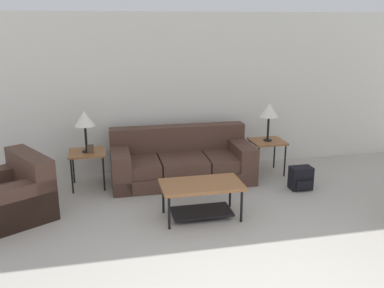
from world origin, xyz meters
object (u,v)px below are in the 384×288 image
object	(u,v)px
table_lamp_left	(85,119)
backpack	(301,178)
side_table_left	(87,155)
coffee_table	(201,192)
table_lamp_right	(269,111)
armchair	(6,197)
couch	(181,162)
side_table_right	(267,144)

from	to	relation	value
table_lamp_left	backpack	xyz separation A→B (m)	(3.14, -0.78, -0.89)
side_table_left	table_lamp_left	xyz separation A→B (m)	(0.00, -0.00, 0.55)
coffee_table	table_lamp_right	bearing A→B (deg)	43.98
armchair	table_lamp_right	size ratio (longest dim) A/B	2.27
couch	table_lamp_left	distance (m)	1.64
side_table_right	backpack	distance (m)	0.88
backpack	couch	bearing A→B (deg)	155.50
backpack	coffee_table	bearing A→B (deg)	-159.80
table_lamp_left	table_lamp_right	size ratio (longest dim) A/B	1.00
coffee_table	backpack	size ratio (longest dim) A/B	2.99
side_table_left	table_lamp_left	size ratio (longest dim) A/B	0.90
coffee_table	table_lamp_right	distance (m)	2.15
table_lamp_left	table_lamp_right	xyz separation A→B (m)	(2.89, 0.00, 0.00)
side_table_right	table_lamp_left	bearing A→B (deg)	-180.00
side_table_right	table_lamp_right	world-z (taller)	table_lamp_right
side_table_left	armchair	bearing A→B (deg)	-139.00
couch	table_lamp_right	world-z (taller)	table_lamp_right
couch	side_table_left	bearing A→B (deg)	179.52
table_lamp_left	table_lamp_right	distance (m)	2.89
table_lamp_right	backpack	xyz separation A→B (m)	(0.24, -0.78, -0.89)
side_table_left	backpack	bearing A→B (deg)	-14.00
side_table_left	side_table_right	size ratio (longest dim) A/B	1.00
side_table_right	coffee_table	bearing A→B (deg)	-136.02
backpack	armchair	bearing A→B (deg)	-178.66
couch	side_table_right	distance (m)	1.46
armchair	coffee_table	size ratio (longest dim) A/B	1.35
coffee_table	table_lamp_left	world-z (taller)	table_lamp_left
side_table_right	table_lamp_right	size ratio (longest dim) A/B	0.90
table_lamp_left	coffee_table	bearing A→B (deg)	-44.38
couch	table_lamp_right	distance (m)	1.64
coffee_table	side_table_right	world-z (taller)	side_table_right
table_lamp_right	backpack	distance (m)	1.21
couch	table_lamp_left	bearing A→B (deg)	179.52
side_table_left	table_lamp_left	distance (m)	0.55
side_table_right	side_table_left	bearing A→B (deg)	180.00
couch	table_lamp_left	size ratio (longest dim) A/B	3.55
armchair	side_table_right	bearing A→B (deg)	12.68
armchair	table_lamp_left	size ratio (longest dim) A/B	2.27
coffee_table	table_lamp_right	size ratio (longest dim) A/B	1.67
side_table_right	table_lamp_right	bearing A→B (deg)	-108.43
coffee_table	armchair	bearing A→B (deg)	167.84
armchair	backpack	bearing A→B (deg)	1.34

